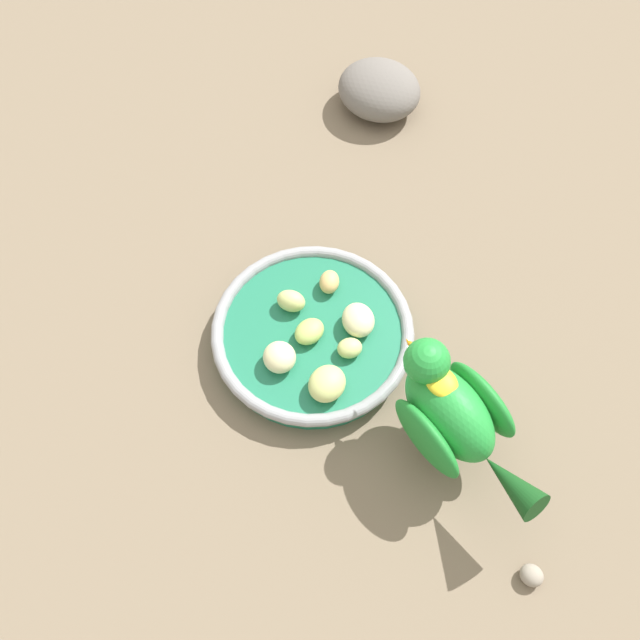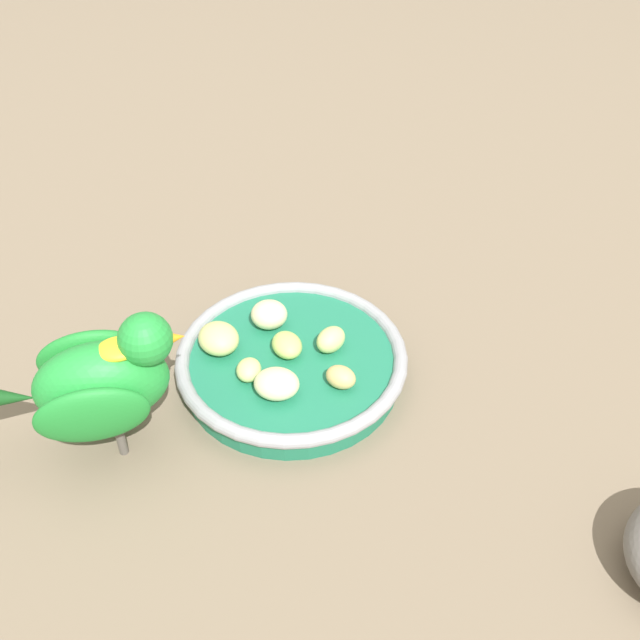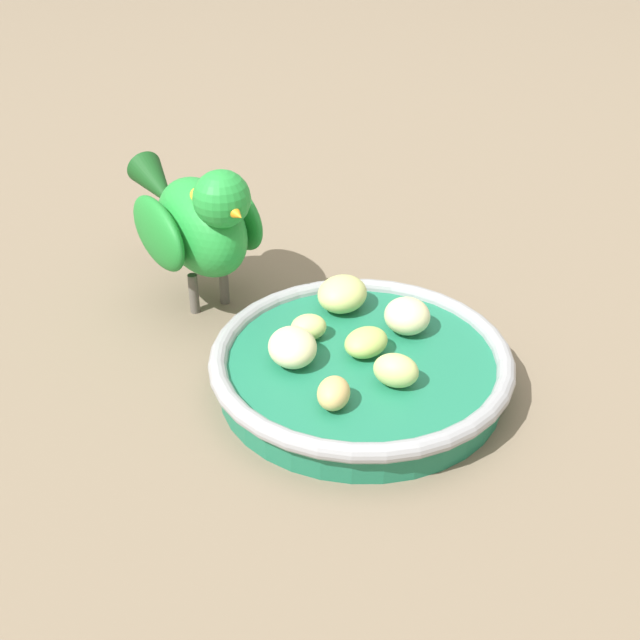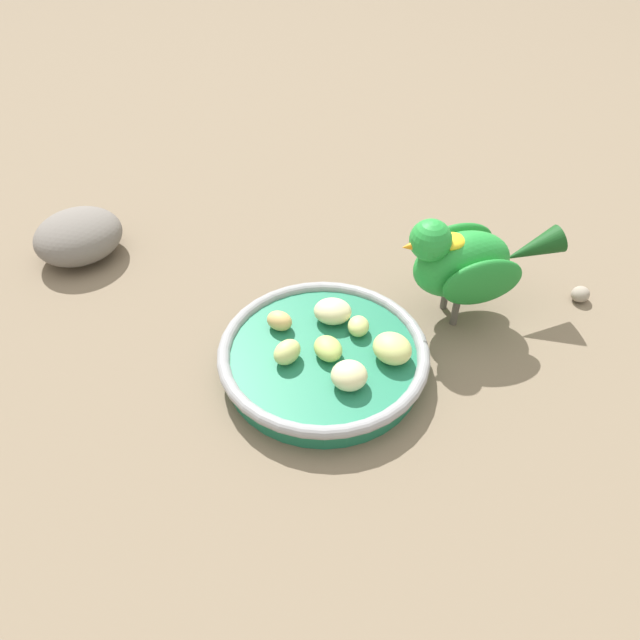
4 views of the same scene
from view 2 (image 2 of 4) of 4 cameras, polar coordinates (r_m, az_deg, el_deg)
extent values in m
plane|color=#756651|center=(0.67, -2.79, -4.47)|extent=(4.00, 4.00, 0.00)
cylinder|color=#1E7251|center=(0.66, -2.18, -3.59)|extent=(0.19, 0.19, 0.02)
torus|color=#93969B|center=(0.65, -2.21, -2.83)|extent=(0.21, 0.21, 0.01)
ellipsoid|color=#C6D17A|center=(0.65, 0.84, -1.52)|extent=(0.03, 0.03, 0.02)
ellipsoid|color=beige|center=(0.68, -3.96, 0.43)|extent=(0.04, 0.04, 0.02)
ellipsoid|color=#B2CC66|center=(0.65, -2.22, -2.05)|extent=(0.04, 0.04, 0.02)
ellipsoid|color=tan|center=(0.62, 1.62, -4.44)|extent=(0.03, 0.02, 0.02)
ellipsoid|color=beige|center=(0.61, -3.38, -4.95)|extent=(0.05, 0.04, 0.02)
ellipsoid|color=#C6D17A|center=(0.66, -7.84, -1.42)|extent=(0.05, 0.05, 0.03)
ellipsoid|color=#C6D17A|center=(0.63, -5.53, -3.86)|extent=(0.03, 0.03, 0.02)
cylinder|color=#59544C|center=(0.64, -15.25, -7.09)|extent=(0.01, 0.01, 0.03)
cylinder|color=#59544C|center=(0.62, -15.16, -8.86)|extent=(0.01, 0.01, 0.03)
ellipsoid|color=green|center=(0.59, -16.53, -4.70)|extent=(0.12, 0.11, 0.07)
ellipsoid|color=#1E7F2D|center=(0.62, -17.27, -2.72)|extent=(0.08, 0.07, 0.05)
ellipsoid|color=#1E7F2D|center=(0.57, -17.21, -7.06)|extent=(0.08, 0.07, 0.05)
sphere|color=green|center=(0.56, -13.36, -1.45)|extent=(0.06, 0.06, 0.04)
cone|color=orange|center=(0.57, -11.34, -1.37)|extent=(0.02, 0.02, 0.02)
ellipsoid|color=yellow|center=(0.57, -15.34, -2.16)|extent=(0.04, 0.04, 0.01)
camera|label=1|loc=(0.72, -48.75, 48.75)|focal=41.34mm
camera|label=3|loc=(0.52, 53.34, 10.62)|focal=47.44mm
camera|label=4|loc=(0.89, -0.65, 39.97)|focal=35.16mm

